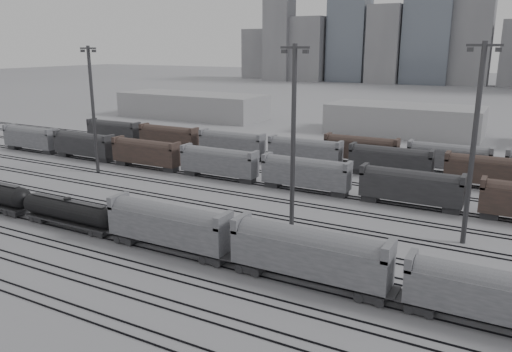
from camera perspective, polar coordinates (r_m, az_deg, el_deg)
The scene contains 15 objects.
ground at distance 61.87m, azimuth -13.31°, elevation -8.05°, with size 900.00×900.00×0.00m, color #A6A6AA.
tracks at distance 74.83m, azimuth -4.41°, elevation -3.59°, with size 220.00×71.50×0.16m.
tank_car_b at distance 70.38m, azimuth -20.63°, elevation -3.79°, with size 16.28×2.71×4.02m.
hopper_car_a at distance 58.90m, azimuth -9.99°, elevation -5.37°, with size 15.91×3.16×5.69m.
hopper_car_b at distance 50.43m, azimuth 6.10°, elevation -8.59°, with size 16.43×3.26×5.88m.
hopper_car_c at distance 47.50m, azimuth 25.68°, elevation -12.08°, with size 14.77×2.93×5.28m.
light_mast_b at distance 97.70m, azimuth -18.14°, elevation 7.49°, with size 3.76×0.60×23.49m.
light_mast_c at distance 63.78m, azimuth 4.28°, elevation 4.81°, with size 3.80×0.61×23.74m.
light_mast_d at distance 63.47m, azimuth 23.65°, elevation 3.70°, with size 3.84×0.61×24.01m.
bg_string_near at distance 82.80m, azimuth 5.70°, elevation 0.15°, with size 151.00×3.00×5.60m.
bg_string_mid at distance 94.66m, azimuth 15.10°, elevation 1.55°, with size 151.00×3.00×5.60m.
bg_string_far at distance 100.20m, azimuth 25.96°, elevation 1.27°, with size 66.00×3.00×5.60m.
warehouse_left at distance 170.07m, azimuth -7.30°, elevation 8.00°, with size 50.00×18.00×8.00m, color #9B9C9E.
warehouse_mid at distance 141.34m, azimuth 16.58°, elevation 6.16°, with size 40.00×18.00×8.00m, color #9B9C9E.
skyline at distance 323.39m, azimuth 24.50°, elevation 15.43°, with size 316.00×22.40×95.00m.
Camera 1 is at (38.90, -41.98, 23.50)m, focal length 35.00 mm.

